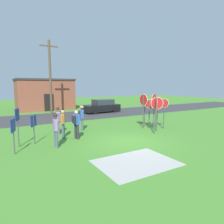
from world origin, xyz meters
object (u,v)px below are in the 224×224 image
at_px(utility_pole, 50,77).
at_px(parked_car_on_street, 102,106).
at_px(stop_sign_tallest, 143,105).
at_px(info_panel_rightmost, 13,130).
at_px(stop_sign_low_front, 157,108).
at_px(stop_sign_nearest, 145,107).
at_px(person_on_left, 76,123).
at_px(stop_sign_leaning_right, 154,104).
at_px(person_in_dark_shirt, 82,116).
at_px(person_near_signs, 58,119).
at_px(stop_sign_rear_left, 157,109).
at_px(person_with_sunhat, 56,128).
at_px(info_panel_leftmost, 17,121).
at_px(info_panel_middle, 34,124).
at_px(person_in_blue, 63,122).
at_px(stop_sign_rear_right, 149,109).
at_px(stop_sign_leaning_left, 156,108).
at_px(stop_sign_far_back, 164,109).

distance_m(utility_pole, parked_car_on_street, 6.53).
relative_size(stop_sign_tallest, info_panel_rightmost, 1.55).
xyz_separation_m(utility_pole, stop_sign_low_front, (4.51, -10.82, -2.37)).
xyz_separation_m(stop_sign_nearest, person_on_left, (-5.67, -0.63, -0.51)).
relative_size(stop_sign_leaning_right, person_in_dark_shirt, 1.48).
height_order(stop_sign_tallest, person_near_signs, stop_sign_tallest).
xyz_separation_m(stop_sign_low_front, person_in_dark_shirt, (-4.40, 2.73, -0.62)).
relative_size(stop_sign_low_front, stop_sign_rear_left, 1.08).
relative_size(stop_sign_nearest, stop_sign_tallest, 0.87).
height_order(stop_sign_rear_left, person_on_left, stop_sign_rear_left).
height_order(person_with_sunhat, info_panel_leftmost, info_panel_leftmost).
bearing_deg(info_panel_middle, person_in_blue, 13.80).
bearing_deg(person_with_sunhat, person_on_left, 34.46).
relative_size(stop_sign_rear_right, person_on_left, 1.25).
relative_size(stop_sign_nearest, info_panel_leftmost, 1.11).
relative_size(stop_sign_leaning_left, person_with_sunhat, 1.39).
relative_size(stop_sign_low_front, stop_sign_tallest, 0.93).
relative_size(stop_sign_rear_right, stop_sign_rear_left, 0.97).
height_order(stop_sign_far_back, person_in_blue, stop_sign_far_back).
relative_size(utility_pole, stop_sign_far_back, 3.49).
xyz_separation_m(person_near_signs, info_panel_leftmost, (-2.47, -1.65, 0.36)).
height_order(stop_sign_leaning_right, person_with_sunhat, stop_sign_leaning_right).
height_order(stop_sign_low_front, info_panel_middle, stop_sign_low_front).
bearing_deg(person_in_dark_shirt, stop_sign_leaning_right, -26.00).
height_order(parked_car_on_street, person_in_dark_shirt, person_in_dark_shirt).
height_order(stop_sign_tallest, person_in_dark_shirt, stop_sign_tallest).
xyz_separation_m(parked_car_on_street, stop_sign_leaning_right, (-0.90, -9.76, 1.10)).
xyz_separation_m(utility_pole, person_in_blue, (-1.60, -9.37, -3.04)).
bearing_deg(person_in_blue, stop_sign_leaning_right, -8.59).
bearing_deg(stop_sign_leaning_left, stop_sign_low_front, 41.34).
distance_m(stop_sign_leaning_right, info_panel_leftmost, 8.80).
bearing_deg(stop_sign_tallest, stop_sign_leaning_left, -101.75).
xyz_separation_m(person_with_sunhat, person_on_left, (1.44, 0.99, -0.00)).
bearing_deg(stop_sign_nearest, stop_sign_leaning_left, -111.33).
bearing_deg(stop_sign_rear_right, stop_sign_tallest, 162.84).
relative_size(stop_sign_rear_right, info_panel_middle, 1.36).
distance_m(info_panel_middle, info_panel_rightmost, 1.60).
bearing_deg(person_in_dark_shirt, info_panel_middle, -153.46).
bearing_deg(info_panel_leftmost, parked_car_on_street, 44.03).
bearing_deg(stop_sign_nearest, stop_sign_rear_left, -58.79).
relative_size(stop_sign_far_back, person_near_signs, 1.26).
relative_size(person_near_signs, info_panel_middle, 1.12).
bearing_deg(info_panel_leftmost, stop_sign_tallest, 1.50).
height_order(utility_pole, stop_sign_leaning_left, utility_pole).
distance_m(stop_sign_far_back, person_with_sunhat, 7.92).
distance_m(stop_sign_nearest, person_in_blue, 6.29).
bearing_deg(stop_sign_leaning_left, person_near_signs, 150.62).
bearing_deg(stop_sign_low_front, info_panel_middle, 172.52).
xyz_separation_m(stop_sign_leaning_right, info_panel_rightmost, (-9.06, -0.66, -0.67)).
height_order(stop_sign_leaning_left, stop_sign_tallest, stop_sign_tallest).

